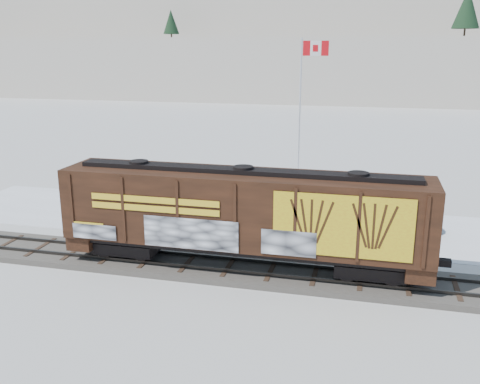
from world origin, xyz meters
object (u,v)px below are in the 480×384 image
(car_dark, at_px, (401,219))
(flagpole, at_px, (301,138))
(car_white, at_px, (340,214))
(hopper_railcar, at_px, (243,212))
(car_silver, at_px, (215,209))

(car_dark, bearing_deg, flagpole, 28.30)
(car_white, distance_m, car_dark, 3.39)
(flagpole, distance_m, car_white, 8.71)
(hopper_railcar, height_order, car_white, hopper_railcar)
(car_dark, bearing_deg, car_silver, 80.19)
(hopper_railcar, height_order, flagpole, flagpole)
(car_silver, bearing_deg, hopper_railcar, -160.57)
(car_silver, distance_m, car_dark, 10.77)
(car_silver, height_order, car_white, car_silver)
(car_silver, distance_m, car_white, 7.41)
(car_white, bearing_deg, flagpole, 45.02)
(car_white, xyz_separation_m, car_dark, (3.39, -0.12, -0.03))
(car_white, height_order, car_dark, car_white)
(car_silver, height_order, car_dark, car_silver)
(flagpole, distance_m, car_dark, 10.61)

